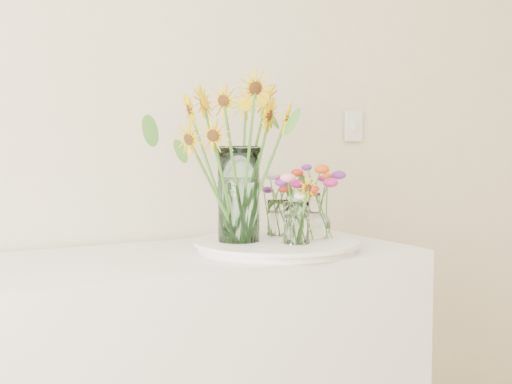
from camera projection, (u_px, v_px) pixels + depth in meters
tray at (277, 246)px, 1.97m from camera, size 0.48×0.48×0.02m
mason_jar at (239, 195)px, 1.94m from camera, size 0.15×0.15×0.29m
sunflower_bouquet at (239, 158)px, 1.93m from camera, size 0.81×0.81×0.51m
small_vase_a at (297, 224)px, 1.90m from camera, size 0.09×0.09×0.13m
wildflower_posy_a at (297, 209)px, 1.89m from camera, size 0.18×0.18×0.22m
small_vase_b at (315, 216)px, 2.02m from camera, size 0.13×0.13×0.15m
wildflower_posy_b at (315, 202)px, 2.01m from camera, size 0.22×0.22×0.24m
small_vase_c at (278, 218)px, 2.09m from camera, size 0.09×0.09×0.12m
wildflower_posy_c at (278, 204)px, 2.08m from camera, size 0.21×0.21×0.21m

